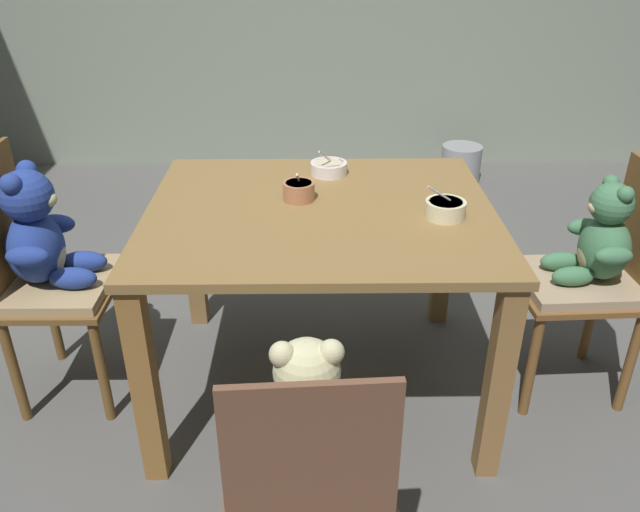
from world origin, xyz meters
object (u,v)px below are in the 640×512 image
(teddy_chair_near_front, at_px, (307,442))
(metal_pail, at_px, (461,163))
(teddy_chair_near_left, at_px, (43,252))
(dining_table, at_px, (320,241))
(teddy_chair_near_right, at_px, (594,260))
(porridge_bowl_white_far_center, at_px, (329,168))
(porridge_bowl_terracotta_center, at_px, (299,190))
(porridge_bowl_cream_near_right, at_px, (445,209))

(teddy_chair_near_front, xyz_separation_m, metal_pail, (1.03, 3.02, -0.42))
(teddy_chair_near_left, xyz_separation_m, metal_pail, (1.95, 2.16, -0.47))
(dining_table, height_order, teddy_chair_near_right, teddy_chair_near_right)
(teddy_chair_near_left, bearing_deg, porridge_bowl_white_far_center, 18.74)
(porridge_bowl_terracotta_center, distance_m, porridge_bowl_cream_near_right, 0.50)
(teddy_chair_near_right, distance_m, porridge_bowl_terracotta_center, 1.07)
(teddy_chair_near_front, relative_size, porridge_bowl_terracotta_center, 7.11)
(teddy_chair_near_left, relative_size, teddy_chair_near_front, 1.11)
(teddy_chair_near_left, xyz_separation_m, teddy_chair_near_right, (1.93, -0.00, -0.04))
(porridge_bowl_terracotta_center, bearing_deg, teddy_chair_near_right, -4.93)
(teddy_chair_near_front, height_order, teddy_chair_near_right, teddy_chair_near_right)
(teddy_chair_near_front, xyz_separation_m, porridge_bowl_cream_near_right, (0.45, 0.80, 0.23))
(porridge_bowl_cream_near_right, bearing_deg, porridge_bowl_terracotta_center, 162.51)
(teddy_chair_near_front, relative_size, metal_pail, 3.15)
(porridge_bowl_white_far_center, bearing_deg, teddy_chair_near_front, -93.72)
(dining_table, distance_m, teddy_chair_near_left, 0.96)
(porridge_bowl_white_far_center, bearing_deg, porridge_bowl_cream_near_right, -46.99)
(teddy_chair_near_right, relative_size, porridge_bowl_cream_near_right, 6.41)
(porridge_bowl_white_far_center, bearing_deg, teddy_chair_near_right, -19.84)
(dining_table, xyz_separation_m, teddy_chair_near_front, (-0.04, -0.87, -0.08))
(metal_pail, bearing_deg, teddy_chair_near_right, -90.68)
(teddy_chair_near_right, height_order, metal_pail, teddy_chair_near_right)
(porridge_bowl_terracotta_center, bearing_deg, porridge_bowl_white_far_center, 65.87)
(teddy_chair_near_front, bearing_deg, porridge_bowl_white_far_center, -7.05)
(porridge_bowl_cream_near_right, relative_size, metal_pail, 0.51)
(porridge_bowl_cream_near_right, height_order, porridge_bowl_white_far_center, porridge_bowl_cream_near_right)
(porridge_bowl_terracotta_center, xyz_separation_m, porridge_bowl_white_far_center, (0.11, 0.25, -0.01))
(teddy_chair_near_left, bearing_deg, teddy_chair_near_front, -42.87)
(dining_table, relative_size, porridge_bowl_white_far_center, 8.34)
(porridge_bowl_white_far_center, bearing_deg, metal_pail, 62.37)
(teddy_chair_near_left, distance_m, metal_pail, 2.95)
(teddy_chair_near_front, xyz_separation_m, teddy_chair_near_right, (1.01, 0.86, 0.00))
(porridge_bowl_terracotta_center, height_order, porridge_bowl_white_far_center, porridge_bowl_terracotta_center)
(teddy_chair_near_right, relative_size, metal_pail, 3.28)
(porridge_bowl_white_far_center, bearing_deg, porridge_bowl_terracotta_center, -114.13)
(dining_table, bearing_deg, porridge_bowl_white_far_center, 83.51)
(porridge_bowl_terracotta_center, xyz_separation_m, porridge_bowl_cream_near_right, (0.48, -0.15, -0.00))
(teddy_chair_near_right, bearing_deg, metal_pail, -93.26)
(teddy_chair_near_left, relative_size, teddy_chair_near_right, 1.07)
(teddy_chair_near_right, relative_size, porridge_bowl_white_far_center, 6.28)
(teddy_chair_near_left, relative_size, porridge_bowl_cream_near_right, 6.84)
(teddy_chair_near_left, bearing_deg, dining_table, 0.83)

